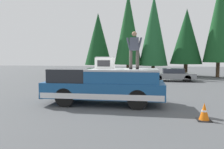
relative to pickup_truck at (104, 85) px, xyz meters
name	(u,v)px	position (x,y,z in m)	size (l,w,h in m)	color
ground_plane	(110,103)	(0.31, -0.24, -0.87)	(90.00, 90.00, 0.00)	#4C4F51
pickup_truck	(104,85)	(0.00, 0.00, 0.00)	(2.01, 5.54, 1.65)	navy
compressor_unit	(105,63)	(0.11, -0.02, 1.05)	(0.65, 0.84, 0.56)	white
person_on_truck_bed	(134,49)	(-0.04, -1.39, 1.68)	(0.29, 0.72, 1.69)	#423D38
parked_car_grey	(172,75)	(10.85, -4.35, -0.29)	(1.64, 4.10, 1.16)	gray
parked_car_white	(116,74)	(11.16, 1.03, -0.29)	(1.64, 4.10, 1.16)	white
traffic_cone	(204,112)	(-2.14, -3.92, -0.58)	(0.47, 0.47, 0.62)	black
conifer_far_left	(220,20)	(15.65, -9.80, 5.36)	(3.22, 3.22, 10.83)	#4C3826
conifer_left	(186,37)	(16.64, -6.54, 3.75)	(3.64, 3.64, 7.83)	#4C3826
conifer_center_left	(154,31)	(16.63, -2.77, 4.51)	(3.41, 3.41, 9.55)	#4C3826
conifer_center_right	(128,29)	(16.16, 0.23, 4.75)	(3.24, 3.24, 9.88)	#4C3826
conifer_right	(98,39)	(17.36, 4.14, 3.65)	(3.43, 3.43, 7.81)	#4C3826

